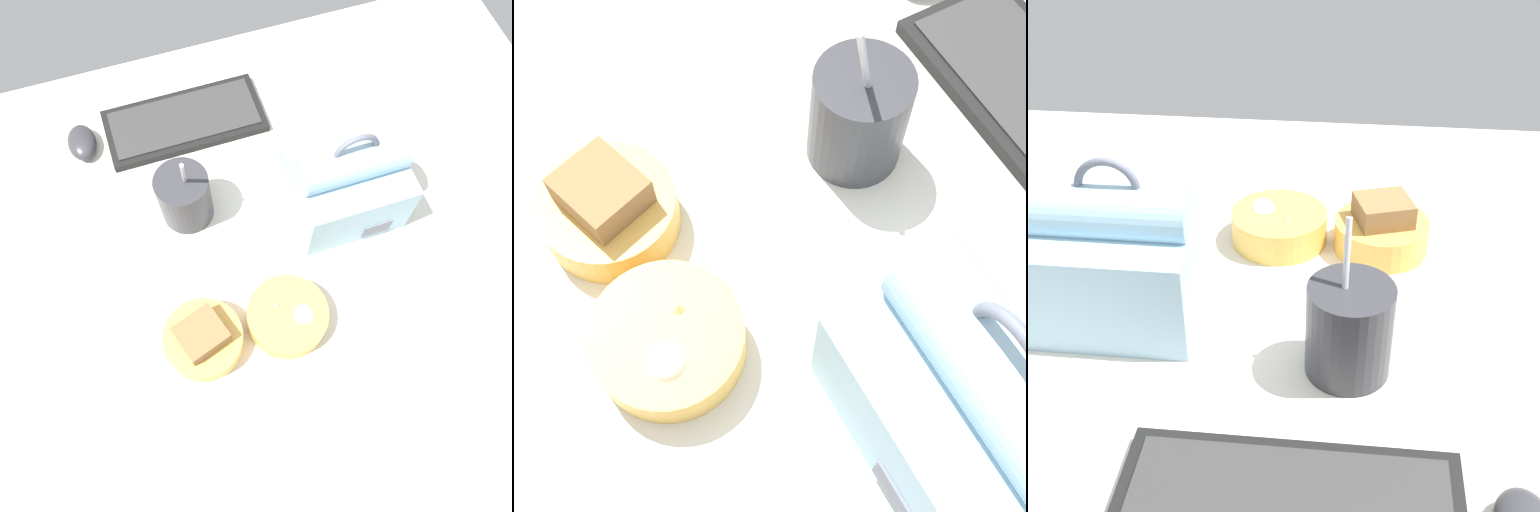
# 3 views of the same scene
# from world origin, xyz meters

# --- Properties ---
(desk_surface) EXTENTS (1.40, 1.10, 0.02)m
(desk_surface) POSITION_xyz_m (0.00, 0.00, 0.01)
(desk_surface) COLOR silver
(desk_surface) RESTS_ON ground
(keyboard) EXTENTS (0.33, 0.15, 0.02)m
(keyboard) POSITION_xyz_m (-0.06, 0.35, 0.03)
(keyboard) COLOR black
(keyboard) RESTS_ON desk_surface
(lunch_bag) EXTENTS (0.20, 0.17, 0.22)m
(lunch_bag) POSITION_xyz_m (0.18, 0.07, 0.10)
(lunch_bag) COLOR #9EC6DB
(lunch_bag) RESTS_ON desk_surface
(soup_cup) EXTENTS (0.10, 0.10, 0.19)m
(soup_cup) POSITION_xyz_m (-0.11, 0.15, 0.08)
(soup_cup) COLOR #333338
(soup_cup) RESTS_ON desk_surface
(bento_bowl_sandwich) EXTENTS (0.14, 0.14, 0.08)m
(bento_bowl_sandwich) POSITION_xyz_m (-0.15, -0.11, 0.05)
(bento_bowl_sandwich) COLOR #EAB24C
(bento_bowl_sandwich) RESTS_ON desk_surface
(bento_bowl_snacks) EXTENTS (0.14, 0.14, 0.06)m
(bento_bowl_snacks) POSITION_xyz_m (0.00, -0.12, 0.05)
(bento_bowl_snacks) COLOR #EAB24C
(bento_bowl_snacks) RESTS_ON desk_surface
(computer_mouse) EXTENTS (0.06, 0.09, 0.04)m
(computer_mouse) POSITION_xyz_m (-0.27, 0.36, 0.04)
(computer_mouse) COLOR #333338
(computer_mouse) RESTS_ON desk_surface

